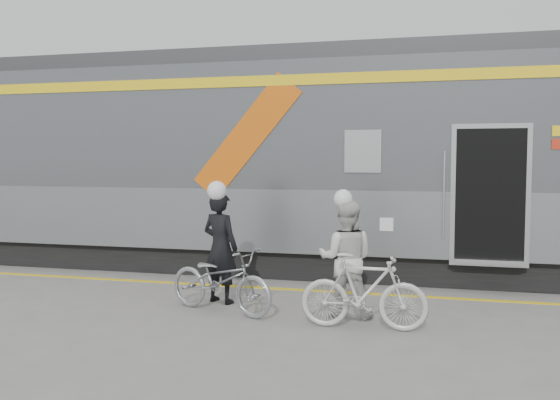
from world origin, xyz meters
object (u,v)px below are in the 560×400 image
(woman, at_px, (346,259))
(bicycle_right, at_px, (364,292))
(bicycle_left, at_px, (221,280))
(man, at_px, (220,247))

(woman, bearing_deg, bicycle_right, 117.30)
(bicycle_left, distance_m, woman, 1.75)
(bicycle_left, height_order, woman, woman)
(woman, relative_size, bicycle_right, 0.99)
(man, bearing_deg, woman, -170.50)
(woman, bearing_deg, bicycle_left, 6.01)
(man, relative_size, bicycle_right, 1.04)
(bicycle_right, bearing_deg, man, 66.94)
(man, height_order, woman, man)
(bicycle_right, bearing_deg, woman, 27.30)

